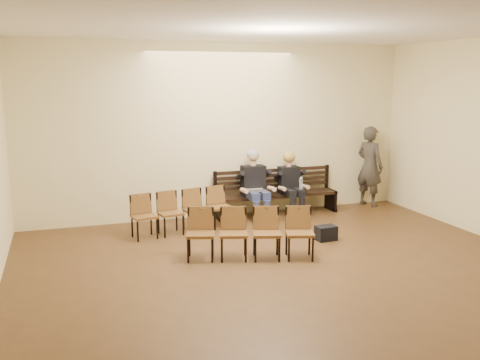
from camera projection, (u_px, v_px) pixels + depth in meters
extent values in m
plane|color=brown|center=(340.00, 314.00, 6.46)|extent=(10.00, 10.00, 0.00)
cube|color=beige|center=(221.00, 131.00, 10.78)|extent=(8.00, 0.02, 3.50)
cube|color=white|center=(352.00, 13.00, 5.80)|extent=(8.00, 10.00, 0.02)
cube|color=black|center=(276.00, 204.00, 11.09)|extent=(2.60, 0.90, 0.45)
cube|color=silver|center=(256.00, 192.00, 10.60)|extent=(0.36, 0.29, 0.25)
cylinder|color=silver|center=(301.00, 189.00, 10.83)|extent=(0.09, 0.09, 0.25)
cube|color=black|center=(326.00, 233.00, 9.35)|extent=(0.36, 0.26, 0.26)
imported|color=#39352F|center=(370.00, 160.00, 11.74)|extent=(0.74, 0.87, 2.04)
cube|color=brown|center=(183.00, 212.00, 9.78)|extent=(1.94, 0.75, 0.78)
cube|color=brown|center=(250.00, 234.00, 8.35)|extent=(2.02, 1.00, 0.81)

